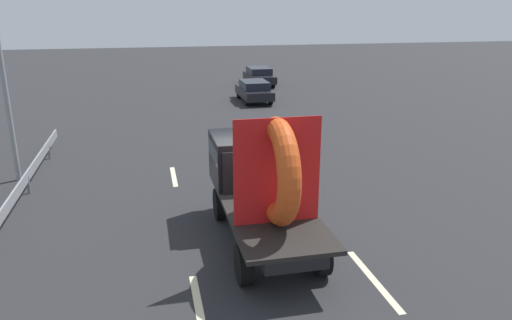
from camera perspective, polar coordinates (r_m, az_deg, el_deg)
name	(u,v)px	position (r m, az deg, el deg)	size (l,w,h in m)	color
ground_plane	(263,226)	(13.19, 0.82, -7.71)	(120.00, 120.00, 0.00)	#28282B
flatbed_truck	(259,175)	(12.22, 0.38, -1.71)	(2.02, 5.36, 3.42)	black
distant_sedan	(254,90)	(30.13, -0.21, 8.09)	(1.66, 3.87, 1.26)	black
guardrail	(13,199)	(15.10, -26.42, -4.11)	(0.10, 14.84, 0.71)	gray
lane_dash_left_near	(198,304)	(10.13, -6.73, -16.32)	(2.16, 0.16, 0.01)	beige
lane_dash_left_far	(174,177)	(17.11, -9.53, -1.90)	(2.04, 0.16, 0.01)	beige
lane_dash_right_near	(374,280)	(11.13, 13.49, -13.36)	(2.55, 0.16, 0.01)	beige
lane_dash_right_far	(277,166)	(18.00, 2.48, -0.68)	(2.01, 0.16, 0.01)	beige
oncoming_car	(259,76)	(36.46, 0.37, 9.76)	(1.69, 3.95, 1.29)	black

